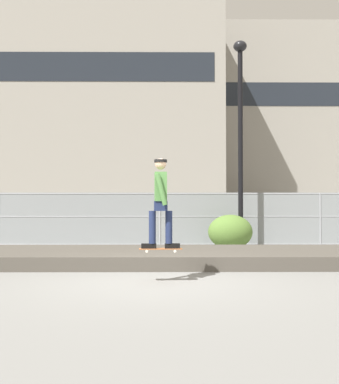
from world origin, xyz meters
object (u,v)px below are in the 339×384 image
parked_car_mid (174,219)px  skater (161,198)px  parked_car_near (18,219)px  shrub_left (230,232)px  street_lamp (240,119)px  skateboard (161,249)px

parked_car_mid → skater: bearing=-92.3°
parked_car_near → shrub_left: 9.38m
skater → street_lamp: street_lamp is taller
street_lamp → shrub_left: (-0.37, -0.17, -3.69)m
parked_car_near → shrub_left: bearing=-28.6°
skateboard → street_lamp: size_ratio=0.12×
shrub_left → parked_car_near: bearing=151.4°
street_lamp → parked_car_near: 10.21m
skater → parked_car_mid: bearing=87.7°
street_lamp → parked_car_near: (-8.59, 4.33, -3.41)m
skateboard → parked_car_near: bearing=118.8°
skateboard → parked_car_near: parked_car_near is taller
skateboard → street_lamp: street_lamp is taller
skateboard → street_lamp: 8.03m
parked_car_near → shrub_left: size_ratio=3.15×
skater → parked_car_near: 12.59m
skater → parked_car_mid: (0.46, 11.10, -0.74)m
street_lamp → shrub_left: street_lamp is taller
skateboard → shrub_left: shrub_left is taller
skater → parked_car_near: bearing=118.8°
parked_car_near → shrub_left: parked_car_near is taller
skater → shrub_left: size_ratio=1.17×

